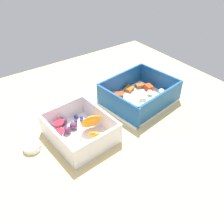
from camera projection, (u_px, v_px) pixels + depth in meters
The scene contains 4 objects.
table_surface at pixel (117, 119), 65.11cm from camera, with size 80.00×80.00×2.00cm, color tan.
pasta_container at pixel (139, 96), 68.52cm from camera, with size 21.52×18.22×6.60cm.
fruit_bowl at pixel (80, 130), 56.87cm from camera, with size 14.37×16.70×5.94cm.
paper_cup_liner at pixel (32, 147), 54.33cm from camera, with size 4.09×4.09×1.45cm, color white.
Camera 1 is at (-30.51, -40.23, 42.17)cm, focal length 37.89 mm.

